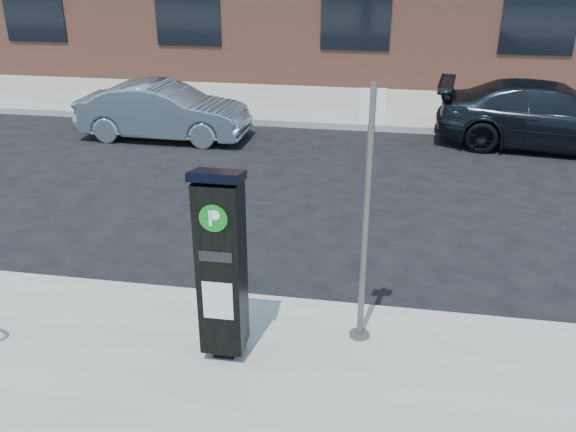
% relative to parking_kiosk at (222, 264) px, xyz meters
% --- Properties ---
extents(ground, '(120.00, 120.00, 0.00)m').
position_rel_parking_kiosk_xyz_m(ground, '(0.36, 1.15, -1.22)').
color(ground, black).
rests_on(ground, ground).
extents(sidewalk_far, '(60.00, 12.00, 0.15)m').
position_rel_parking_kiosk_xyz_m(sidewalk_far, '(0.36, 15.15, -1.14)').
color(sidewalk_far, gray).
rests_on(sidewalk_far, ground).
extents(curb_near, '(60.00, 0.12, 0.16)m').
position_rel_parking_kiosk_xyz_m(curb_near, '(0.36, 1.13, -1.14)').
color(curb_near, '#9E9B93').
rests_on(curb_near, ground).
extents(curb_far, '(60.00, 0.12, 0.16)m').
position_rel_parking_kiosk_xyz_m(curb_far, '(0.36, 9.17, -1.14)').
color(curb_far, '#9E9B93').
rests_on(curb_far, ground).
extents(parking_kiosk, '(0.48, 0.42, 2.08)m').
position_rel_parking_kiosk_xyz_m(parking_kiosk, '(0.00, 0.00, 0.00)').
color(parking_kiosk, black).
rests_on(parking_kiosk, sidewalk_near).
extents(sign_pole, '(0.25, 0.22, 2.80)m').
position_rel_parking_kiosk_xyz_m(sign_pole, '(1.37, 0.54, 0.32)').
color(sign_pole, '#4C4743').
rests_on(sign_pole, sidewalk_near).
extents(car_silver, '(3.85, 1.39, 1.26)m').
position_rel_parking_kiosk_xyz_m(car_silver, '(-3.54, 7.76, -0.59)').
color(car_silver, gray).
rests_on(car_silver, ground).
extents(car_dark, '(4.99, 2.50, 1.39)m').
position_rel_parking_kiosk_xyz_m(car_dark, '(4.93, 8.55, -0.52)').
color(car_dark, black).
rests_on(car_dark, ground).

